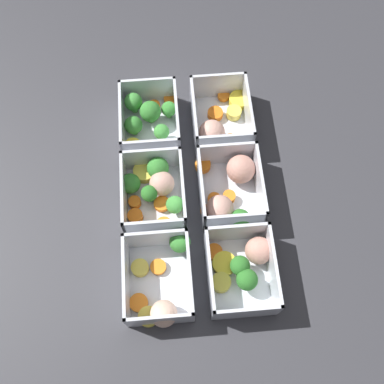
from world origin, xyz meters
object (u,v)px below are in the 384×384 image
(container_near_left, at_px, (243,267))
(container_near_right, at_px, (220,120))
(container_far_left, at_px, (161,283))
(container_far_right, at_px, (149,120))
(container_near_center, at_px, (231,190))
(container_far_center, at_px, (154,189))

(container_near_left, relative_size, container_near_right, 0.96)
(container_far_left, height_order, container_far_right, same)
(container_near_center, distance_m, container_far_left, 0.20)
(container_far_left, distance_m, container_far_right, 0.30)
(container_near_left, bearing_deg, container_far_right, 25.64)
(container_near_center, xyz_separation_m, container_near_right, (0.14, 0.00, -0.00))
(container_near_center, height_order, container_far_left, same)
(container_far_center, height_order, container_far_right, same)
(container_near_right, relative_size, container_far_right, 0.94)
(container_far_center, distance_m, container_far_right, 0.14)
(container_near_left, bearing_deg, container_near_right, 1.57)
(container_far_right, bearing_deg, container_near_left, -154.36)
(container_near_left, height_order, container_far_left, same)
(container_near_center, distance_m, container_near_right, 0.14)
(container_far_left, height_order, container_far_center, same)
(container_near_left, xyz_separation_m, container_far_left, (-0.01, 0.13, -0.00))
(container_far_center, xyz_separation_m, container_far_right, (0.14, 0.00, 0.00))
(container_near_right, relative_size, container_far_left, 0.90)
(container_near_left, distance_m, container_near_center, 0.14)
(container_near_left, bearing_deg, container_far_center, 42.51)
(container_far_left, bearing_deg, container_near_center, -40.70)
(container_near_left, xyz_separation_m, container_far_right, (0.29, 0.14, 0.00))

